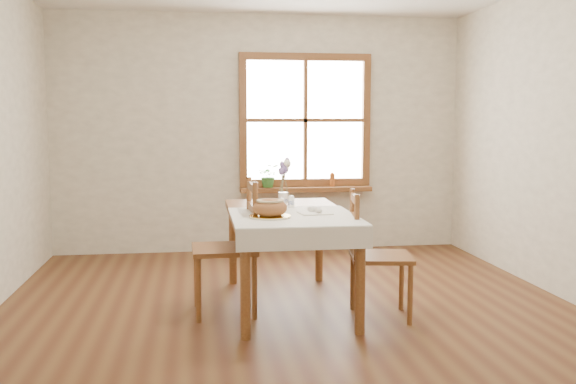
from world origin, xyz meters
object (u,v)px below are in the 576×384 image
dining_table (288,222)px  chair_left (224,247)px  chair_right (381,255)px  bread_plate (270,217)px  flower_vase (283,199)px

dining_table → chair_left: size_ratio=1.58×
chair_left → chair_right: 1.17m
bread_plate → flower_vase: bearing=75.7°
dining_table → bread_plate: bearing=-115.9°
chair_right → bread_plate: 0.87m
chair_right → flower_vase: 1.06m
chair_right → bread_plate: bearing=97.8°
bread_plate → flower_vase: 0.82m
dining_table → bread_plate: bread_plate is taller
dining_table → chair_right: size_ratio=1.71×
dining_table → bread_plate: size_ratio=5.57×
chair_left → bread_plate: size_ratio=3.53×
chair_right → flower_vase: (-0.62, 0.80, 0.33)m
chair_right → dining_table: bearing=67.1°
chair_left → chair_right: size_ratio=1.08×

